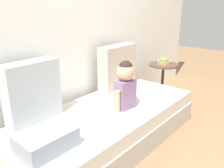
{
  "coord_description": "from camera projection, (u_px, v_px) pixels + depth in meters",
  "views": [
    {
      "loc": [
        -1.6,
        -1.42,
        1.39
      ],
      "look_at": [
        0.07,
        0.0,
        0.63
      ],
      "focal_mm": 37.75,
      "sensor_mm": 36.0,
      "label": 1
    }
  ],
  "objects": [
    {
      "name": "folded_blanket",
      "position": [
        46.0,
        141.0,
        1.69
      ],
      "size": [
        0.4,
        0.28,
        0.14
      ],
      "primitive_type": "cube",
      "color": "#8E9EB2",
      "rests_on": "couch"
    },
    {
      "name": "throw_pillow_right",
      "position": [
        117.0,
        67.0,
        2.9
      ],
      "size": [
        0.55,
        0.16,
        0.53
      ],
      "primitive_type": "cube",
      "color": "#C1B29E",
      "rests_on": "couch"
    },
    {
      "name": "fruit_bowl",
      "position": [
        164.0,
        61.0,
        3.4
      ],
      "size": [
        0.2,
        0.2,
        0.1
      ],
      "color": "tan",
      "rests_on": "side_table"
    },
    {
      "name": "toddler",
      "position": [
        125.0,
        83.0,
        2.3
      ],
      "size": [
        0.3,
        0.18,
        0.49
      ],
      "color": "gray",
      "rests_on": "couch"
    },
    {
      "name": "banana",
      "position": [
        132.0,
        98.0,
        2.57
      ],
      "size": [
        0.18,
        0.08,
        0.04
      ],
      "primitive_type": "ellipsoid",
      "rotation": [
        0.0,
        0.0,
        -0.22
      ],
      "color": "yellow",
      "rests_on": "couch"
    },
    {
      "name": "ground_plane",
      "position": [
        107.0,
        142.0,
        2.47
      ],
      "size": [
        12.0,
        12.0,
        0.0
      ],
      "primitive_type": "plane",
      "color": "#93704C"
    },
    {
      "name": "couch",
      "position": [
        107.0,
        126.0,
        2.41
      ],
      "size": [
        2.14,
        0.9,
        0.38
      ],
      "color": "beige",
      "rests_on": "ground"
    },
    {
      "name": "side_table",
      "position": [
        163.0,
        72.0,
        3.45
      ],
      "size": [
        0.42,
        0.42,
        0.55
      ],
      "color": "brown",
      "rests_on": "ground"
    },
    {
      "name": "throw_pillow_left",
      "position": [
        32.0,
        92.0,
        2.05
      ],
      "size": [
        0.49,
        0.16,
        0.54
      ],
      "primitive_type": "cube",
      "color": "#B2BCC6",
      "rests_on": "couch"
    },
    {
      "name": "back_wall",
      "position": [
        65.0,
        30.0,
        2.46
      ],
      "size": [
        5.34,
        0.1,
        2.23
      ],
      "primitive_type": "cube",
      "color": "white",
      "rests_on": "ground"
    }
  ]
}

